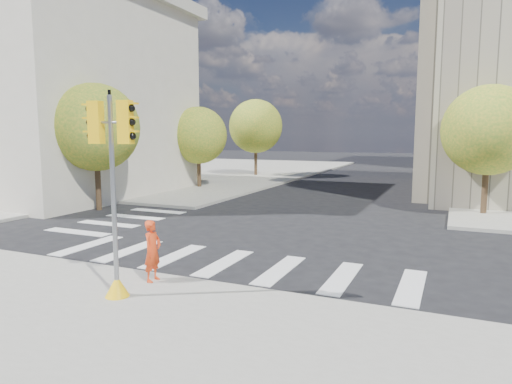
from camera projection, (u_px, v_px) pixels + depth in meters
ground at (254, 248)px, 15.62m from camera, size 160.00×160.00×0.00m
sidewalk_far_left at (180, 171)px, 47.19m from camera, size 28.00×40.00×0.15m
classical_building at (26, 95)px, 30.03m from camera, size 19.00×15.00×12.70m
tree_lw_near at (96, 127)px, 22.90m from camera, size 4.40×4.40×6.41m
tree_lw_mid at (198, 135)px, 32.03m from camera, size 4.00×4.00×5.77m
tree_lw_far at (256, 126)px, 41.02m from camera, size 4.80×4.80×6.95m
tree_re_near at (489, 130)px, 21.19m from camera, size 4.20×4.20×6.16m
tree_re_mid at (478, 127)px, 32.04m from camera, size 4.60×4.60×6.66m
tree_re_far at (473, 134)px, 43.00m from camera, size 4.00×4.00×5.88m
lamp_near at (495, 121)px, 24.55m from camera, size 0.35×0.18×8.11m
lamp_far at (482, 125)px, 37.26m from camera, size 0.35×0.18×8.11m
traffic_signal at (114, 211)px, 10.35m from camera, size 1.08×0.56×4.72m
photographer at (153, 251)px, 11.61m from camera, size 0.39×0.58×1.58m
planter_wall at (15, 201)px, 23.69m from camera, size 5.93×1.78×0.50m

